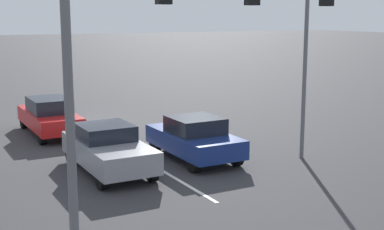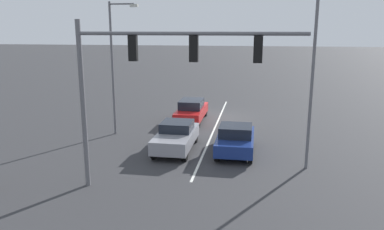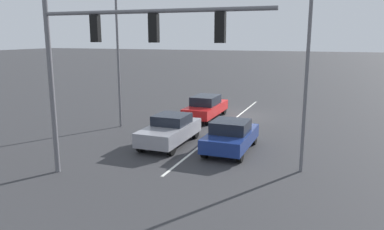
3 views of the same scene
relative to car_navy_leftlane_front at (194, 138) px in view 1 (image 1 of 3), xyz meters
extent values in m
plane|color=#333335|center=(1.62, -8.07, -0.75)|extent=(240.00, 240.00, 0.00)
cube|color=silver|center=(1.62, -4.91, -0.75)|extent=(0.12, 18.32, 0.01)
cube|color=navy|center=(0.00, -0.02, -0.12)|extent=(1.88, 4.07, 0.63)
cube|color=black|center=(0.00, 0.07, 0.47)|extent=(1.65, 1.70, 0.55)
cube|color=red|center=(-0.66, -2.01, 0.04)|extent=(0.24, 0.06, 0.12)
cube|color=red|center=(0.66, -2.01, 0.04)|extent=(0.24, 0.06, 0.12)
cylinder|color=black|center=(-0.81, 1.44, -0.43)|extent=(0.22, 0.64, 0.64)
cylinder|color=black|center=(0.81, 1.44, -0.43)|extent=(0.22, 0.64, 0.64)
cylinder|color=black|center=(-0.81, -1.49, -0.43)|extent=(0.22, 0.64, 0.64)
cylinder|color=black|center=(0.81, -1.49, -0.43)|extent=(0.22, 0.64, 0.64)
cube|color=gray|center=(3.16, 0.08, -0.09)|extent=(1.84, 4.31, 0.69)
cube|color=black|center=(3.16, -0.21, 0.50)|extent=(1.62, 1.70, 0.49)
cube|color=red|center=(2.51, -2.04, 0.09)|extent=(0.24, 0.06, 0.12)
cube|color=red|center=(3.80, -2.04, 0.09)|extent=(0.24, 0.06, 0.12)
cylinder|color=black|center=(2.37, 1.66, -0.43)|extent=(0.22, 0.64, 0.64)
cylinder|color=black|center=(3.95, 1.66, -0.43)|extent=(0.22, 0.64, 0.64)
cylinder|color=black|center=(2.37, -1.51, -0.43)|extent=(0.22, 0.64, 0.64)
cylinder|color=black|center=(3.95, -1.51, -0.43)|extent=(0.22, 0.64, 0.64)
cube|color=red|center=(3.44, -6.41, -0.10)|extent=(1.73, 4.63, 0.63)
cube|color=black|center=(3.44, -6.34, 0.50)|extent=(1.52, 2.15, 0.59)
cube|color=red|center=(2.84, -8.68, 0.05)|extent=(0.24, 0.06, 0.12)
cube|color=red|center=(4.05, -8.68, 0.05)|extent=(0.24, 0.06, 0.12)
cylinder|color=black|center=(2.71, -4.67, -0.42)|extent=(0.22, 0.67, 0.67)
cylinder|color=black|center=(4.18, -4.67, -0.42)|extent=(0.22, 0.67, 0.67)
cylinder|color=black|center=(2.71, -8.14, -0.42)|extent=(0.22, 0.67, 0.67)
cylinder|color=black|center=(4.18, -8.14, -0.42)|extent=(0.22, 0.67, 0.67)
cylinder|color=slate|center=(5.79, 5.25, 2.61)|extent=(0.20, 0.20, 6.72)
cylinder|color=slate|center=(-3.40, 1.68, 3.70)|extent=(0.14, 0.14, 8.90)
camera|label=1|loc=(8.72, 15.86, 4.19)|focal=50.00mm
camera|label=2|loc=(-0.96, 18.84, 5.60)|focal=35.00mm
camera|label=3|loc=(-4.43, 16.71, 4.62)|focal=35.00mm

